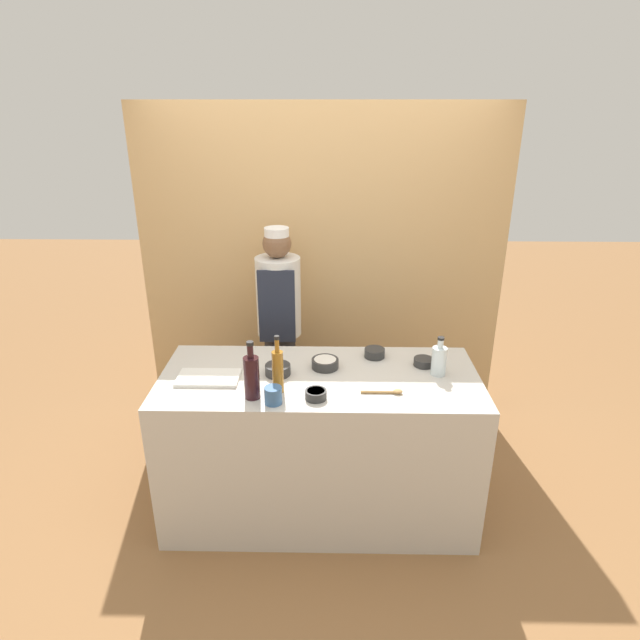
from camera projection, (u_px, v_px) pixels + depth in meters
name	position (u px, v px, depth m)	size (l,w,h in m)	color
ground_plane	(320.00, 505.00, 3.41)	(14.00, 14.00, 0.00)	olive
cabinet_wall	(323.00, 270.00, 4.05)	(2.67, 0.18, 2.40)	tan
counter	(320.00, 444.00, 3.23)	(1.83, 0.78, 0.93)	beige
sauce_bowl_red	(375.00, 352.00, 3.27)	(0.12, 0.12, 0.05)	#2D2D2D
sauce_bowl_white	(325.00, 363.00, 3.14)	(0.16, 0.16, 0.06)	#2D2D2D
sauce_bowl_green	(316.00, 394.00, 2.81)	(0.11, 0.11, 0.05)	#2D2D2D
sauce_bowl_brown	(278.00, 369.00, 3.06)	(0.15, 0.15, 0.06)	#2D2D2D
sauce_bowl_purple	(423.00, 362.00, 3.16)	(0.12, 0.12, 0.05)	#2D2D2D
cutting_board	(208.00, 378.00, 3.01)	(0.35, 0.20, 0.02)	white
bottle_amber	(278.00, 370.00, 2.84)	(0.06, 0.06, 0.33)	#9E661E
bottle_wine	(252.00, 376.00, 2.78)	(0.08, 0.08, 0.32)	black
bottle_clear	(439.00, 360.00, 3.04)	(0.08, 0.08, 0.23)	silver
cup_blue	(273.00, 395.00, 2.76)	(0.09, 0.09, 0.09)	#386093
wooden_spoon	(387.00, 392.00, 2.86)	(0.22, 0.04, 0.02)	#B2844C
chef_center	(280.00, 328.00, 3.82)	(0.31, 0.31, 1.61)	#28282D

